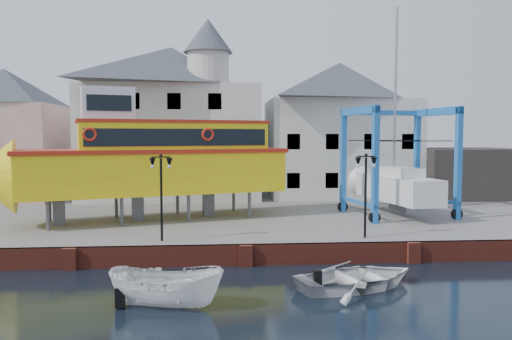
{
  "coord_description": "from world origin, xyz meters",
  "views": [
    {
      "loc": [
        -1.27,
        -22.84,
        6.09
      ],
      "look_at": [
        1.0,
        7.0,
        4.0
      ],
      "focal_mm": 35.0,
      "sensor_mm": 36.0,
      "label": 1
    }
  ],
  "objects": [
    {
      "name": "ground",
      "position": [
        0.0,
        0.0,
        0.0
      ],
      "size": [
        140.0,
        140.0,
        0.0
      ],
      "primitive_type": "plane",
      "color": "black",
      "rests_on": "ground"
    },
    {
      "name": "hardstanding",
      "position": [
        0.0,
        11.0,
        0.5
      ],
      "size": [
        44.0,
        22.0,
        1.0
      ],
      "primitive_type": "cube",
      "color": "slate",
      "rests_on": "ground"
    },
    {
      "name": "quay_wall",
      "position": [
        -0.0,
        0.1,
        0.5
      ],
      "size": [
        44.0,
        0.47,
        1.0
      ],
      "color": "maroon",
      "rests_on": "ground"
    },
    {
      "name": "building_pink",
      "position": [
        -18.0,
        18.0,
        6.15
      ],
      "size": [
        8.0,
        7.0,
        10.3
      ],
      "color": "tan",
      "rests_on": "hardstanding"
    },
    {
      "name": "building_white_main",
      "position": [
        -4.87,
        18.39,
        7.34
      ],
      "size": [
        14.0,
        8.3,
        14.0
      ],
      "color": "beige",
      "rests_on": "hardstanding"
    },
    {
      "name": "building_white_right",
      "position": [
        9.0,
        19.0,
        6.6
      ],
      "size": [
        12.0,
        8.0,
        11.2
      ],
      "color": "beige",
      "rests_on": "hardstanding"
    },
    {
      "name": "shed_dark",
      "position": [
        19.0,
        17.0,
        3.0
      ],
      "size": [
        8.0,
        7.0,
        4.0
      ],
      "primitive_type": "cube",
      "color": "black",
      "rests_on": "hardstanding"
    },
    {
      "name": "lamp_post_left",
      "position": [
        -4.0,
        1.2,
        4.17
      ],
      "size": [
        1.12,
        0.32,
        4.2
      ],
      "color": "black",
      "rests_on": "hardstanding"
    },
    {
      "name": "lamp_post_right",
      "position": [
        6.0,
        1.2,
        4.17
      ],
      "size": [
        1.12,
        0.32,
        4.2
      ],
      "color": "black",
      "rests_on": "hardstanding"
    },
    {
      "name": "tour_boat",
      "position": [
        -6.04,
        7.17,
        4.67
      ],
      "size": [
        18.33,
        9.23,
        7.78
      ],
      "rotation": [
        0.0,
        0.0,
        0.29
      ],
      "color": "#59595E",
      "rests_on": "hardstanding"
    },
    {
      "name": "travel_lift",
      "position": [
        9.91,
        8.54,
        3.19
      ],
      "size": [
        6.83,
        8.94,
        13.13
      ],
      "rotation": [
        0.0,
        0.0,
        0.17
      ],
      "color": "#11579E",
      "rests_on": "hardstanding"
    },
    {
      "name": "motorboat_a",
      "position": [
        -3.15,
        -5.32,
        0.0
      ],
      "size": [
        4.54,
        2.64,
        1.65
      ],
      "primitive_type": "imported",
      "rotation": [
        0.0,
        0.0,
        1.31
      ],
      "color": "white",
      "rests_on": "ground"
    },
    {
      "name": "motorboat_b",
      "position": [
        4.25,
        -3.62,
        0.0
      ],
      "size": [
        5.97,
        5.0,
        1.06
      ],
      "primitive_type": "imported",
      "rotation": [
        0.0,
        0.0,
        1.87
      ],
      "color": "white",
      "rests_on": "ground"
    }
  ]
}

